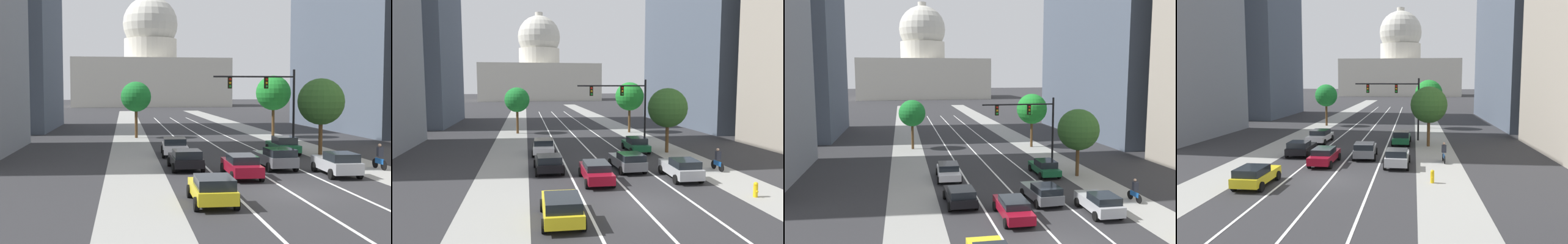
# 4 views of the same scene
# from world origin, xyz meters

# --- Properties ---
(ground_plane) EXTENTS (400.00, 400.00, 0.00)m
(ground_plane) POSITION_xyz_m (0.00, 40.00, 0.00)
(ground_plane) COLOR #2B2B2D
(sidewalk_left) EXTENTS (3.71, 130.00, 0.01)m
(sidewalk_left) POSITION_xyz_m (-7.84, 35.00, 0.01)
(sidewalk_left) COLOR gray
(sidewalk_left) RESTS_ON ground
(sidewalk_right) EXTENTS (3.71, 130.00, 0.01)m
(sidewalk_right) POSITION_xyz_m (7.84, 35.00, 0.01)
(sidewalk_right) COLOR gray
(sidewalk_right) RESTS_ON ground
(lane_stripe_left) EXTENTS (0.16, 90.00, 0.01)m
(lane_stripe_left) POSITION_xyz_m (-2.99, 25.00, 0.01)
(lane_stripe_left) COLOR white
(lane_stripe_left) RESTS_ON ground
(lane_stripe_center) EXTENTS (0.16, 90.00, 0.01)m
(lane_stripe_center) POSITION_xyz_m (0.00, 25.00, 0.01)
(lane_stripe_center) COLOR white
(lane_stripe_center) RESTS_ON ground
(lane_stripe_right) EXTENTS (0.16, 90.00, 0.01)m
(lane_stripe_right) POSITION_xyz_m (2.99, 25.00, 0.01)
(lane_stripe_right) COLOR white
(lane_stripe_right) RESTS_ON ground
(office_tower_far_left) EXTENTS (17.52, 19.72, 35.89)m
(office_tower_far_left) POSITION_xyz_m (-26.25, 45.47, 17.98)
(office_tower_far_left) COLOR #4C5666
(office_tower_far_left) RESTS_ON ground
(capitol_building) EXTENTS (47.93, 27.74, 36.40)m
(capitol_building) POSITION_xyz_m (0.00, 139.04, 11.98)
(capitol_building) COLOR beige
(capitol_building) RESTS_ON ground
(car_black) EXTENTS (2.16, 4.19, 1.38)m
(car_black) POSITION_xyz_m (-4.48, 8.39, 0.73)
(car_black) COLOR black
(car_black) RESTS_ON ground
(car_gray) EXTENTS (2.18, 4.38, 1.47)m
(car_gray) POSITION_xyz_m (1.51, 7.84, 0.77)
(car_gray) COLOR slate
(car_gray) RESTS_ON ground
(car_green) EXTENTS (2.04, 4.67, 1.46)m
(car_green) POSITION_xyz_m (4.48, 15.45, 0.75)
(car_green) COLOR #14512D
(car_green) RESTS_ON ground
(car_yellow) EXTENTS (2.07, 4.21, 1.39)m
(car_yellow) POSITION_xyz_m (-4.49, -1.81, 0.74)
(car_yellow) COLOR yellow
(car_yellow) RESTS_ON ground
(car_crimson) EXTENTS (2.00, 4.75, 1.39)m
(car_crimson) POSITION_xyz_m (-1.50, 5.05, 0.74)
(car_crimson) COLOR maroon
(car_crimson) RESTS_ON ground
(car_white) EXTENTS (2.29, 4.74, 1.41)m
(car_white) POSITION_xyz_m (-4.49, 15.78, 0.74)
(car_white) COLOR silver
(car_white) RESTS_ON ground
(car_silver) EXTENTS (2.05, 4.28, 1.50)m
(car_silver) POSITION_xyz_m (4.48, 4.82, 0.77)
(car_silver) COLOR #B2B5BA
(car_silver) RESTS_ON ground
(traffic_signal_mast) EXTENTS (7.28, 0.39, 7.07)m
(traffic_signal_mast) POSITION_xyz_m (4.09, 18.19, 4.97)
(traffic_signal_mast) COLOR black
(traffic_signal_mast) RESTS_ON ground
(fire_hydrant) EXTENTS (0.26, 0.35, 0.91)m
(fire_hydrant) POSITION_xyz_m (7.04, 0.14, 0.46)
(fire_hydrant) COLOR yellow
(fire_hydrant) RESTS_ON ground
(cyclist) EXTENTS (0.37, 1.70, 1.72)m
(cyclist) POSITION_xyz_m (8.30, 6.73, 0.85)
(cyclist) COLOR black
(cyclist) RESTS_ON ground
(street_tree_mid_right) EXTENTS (3.78, 3.78, 6.23)m
(street_tree_mid_right) POSITION_xyz_m (7.30, 14.51, 4.32)
(street_tree_mid_right) COLOR #51381E
(street_tree_mid_right) RESTS_ON ground
(street_tree_mid_left) EXTENTS (3.30, 3.30, 6.18)m
(street_tree_mid_left) POSITION_xyz_m (-7.22, 30.92, 4.51)
(street_tree_mid_left) COLOR #51381E
(street_tree_mid_left) RESTS_ON ground
(street_tree_far_right) EXTENTS (3.85, 3.85, 6.86)m
(street_tree_far_right) POSITION_xyz_m (7.84, 29.50, 4.92)
(street_tree_far_right) COLOR #51381E
(street_tree_far_right) RESTS_ON ground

